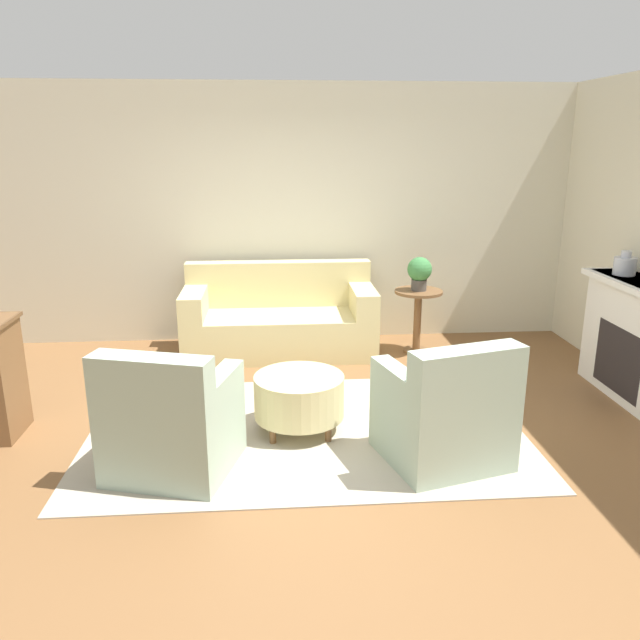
{
  "coord_description": "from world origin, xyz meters",
  "views": [
    {
      "loc": [
        -0.23,
        -4.44,
        2.19
      ],
      "look_at": [
        0.15,
        0.55,
        0.75
      ],
      "focal_mm": 35.0,
      "sensor_mm": 36.0,
      "label": 1
    }
  ],
  "objects_px": {
    "armchair_left": "(170,424)",
    "potted_plant_on_side_table": "(420,272)",
    "couch": "(280,321)",
    "side_table": "(418,311)",
    "ottoman_table": "(299,396)",
    "vase_mantel_near": "(625,265)",
    "armchair_right": "(446,415)"
  },
  "relations": [
    {
      "from": "vase_mantel_near",
      "to": "armchair_left",
      "type": "bearing_deg",
      "value": -160.93
    },
    {
      "from": "armchair_left",
      "to": "vase_mantel_near",
      "type": "distance_m",
      "value": 4.12
    },
    {
      "from": "ottoman_table",
      "to": "potted_plant_on_side_table",
      "type": "bearing_deg",
      "value": 53.45
    },
    {
      "from": "ottoman_table",
      "to": "side_table",
      "type": "bearing_deg",
      "value": 53.45
    },
    {
      "from": "armchair_right",
      "to": "vase_mantel_near",
      "type": "height_order",
      "value": "vase_mantel_near"
    },
    {
      "from": "armchair_right",
      "to": "vase_mantel_near",
      "type": "xyz_separation_m",
      "value": [
        1.94,
        1.32,
        0.77
      ]
    },
    {
      "from": "couch",
      "to": "armchair_right",
      "type": "height_order",
      "value": "couch"
    },
    {
      "from": "ottoman_table",
      "to": "potted_plant_on_side_table",
      "type": "xyz_separation_m",
      "value": [
        1.34,
        1.81,
        0.59
      ]
    },
    {
      "from": "ottoman_table",
      "to": "vase_mantel_near",
      "type": "xyz_separation_m",
      "value": [
        2.94,
        0.76,
        0.84
      ]
    },
    {
      "from": "ottoman_table",
      "to": "couch",
      "type": "bearing_deg",
      "value": 93.62
    },
    {
      "from": "armchair_left",
      "to": "vase_mantel_near",
      "type": "bearing_deg",
      "value": 19.07
    },
    {
      "from": "couch",
      "to": "side_table",
      "type": "relative_size",
      "value": 2.93
    },
    {
      "from": "side_table",
      "to": "vase_mantel_near",
      "type": "xyz_separation_m",
      "value": [
        1.59,
        -1.05,
        0.67
      ]
    },
    {
      "from": "armchair_left",
      "to": "ottoman_table",
      "type": "bearing_deg",
      "value": 32.45
    },
    {
      "from": "armchair_right",
      "to": "vase_mantel_near",
      "type": "distance_m",
      "value": 2.47
    },
    {
      "from": "ottoman_table",
      "to": "potted_plant_on_side_table",
      "type": "distance_m",
      "value": 2.33
    },
    {
      "from": "armchair_left",
      "to": "side_table",
      "type": "xyz_separation_m",
      "value": [
        2.24,
        2.38,
        0.1
      ]
    },
    {
      "from": "armchair_right",
      "to": "potted_plant_on_side_table",
      "type": "height_order",
      "value": "potted_plant_on_side_table"
    },
    {
      "from": "armchair_right",
      "to": "side_table",
      "type": "height_order",
      "value": "armchair_right"
    },
    {
      "from": "ottoman_table",
      "to": "armchair_right",
      "type": "bearing_deg",
      "value": -29.65
    },
    {
      "from": "vase_mantel_near",
      "to": "potted_plant_on_side_table",
      "type": "distance_m",
      "value": 1.93
    },
    {
      "from": "ottoman_table",
      "to": "side_table",
      "type": "xyz_separation_m",
      "value": [
        1.34,
        1.81,
        0.17
      ]
    },
    {
      "from": "side_table",
      "to": "ottoman_table",
      "type": "bearing_deg",
      "value": -126.55
    },
    {
      "from": "armchair_left",
      "to": "vase_mantel_near",
      "type": "relative_size",
      "value": 4.4
    },
    {
      "from": "armchair_left",
      "to": "potted_plant_on_side_table",
      "type": "relative_size",
      "value": 2.71
    },
    {
      "from": "side_table",
      "to": "vase_mantel_near",
      "type": "relative_size",
      "value": 3.14
    },
    {
      "from": "couch",
      "to": "armchair_left",
      "type": "distance_m",
      "value": 2.62
    },
    {
      "from": "couch",
      "to": "armchair_left",
      "type": "height_order",
      "value": "couch"
    },
    {
      "from": "armchair_left",
      "to": "potted_plant_on_side_table",
      "type": "distance_m",
      "value": 3.3
    },
    {
      "from": "armchair_left",
      "to": "ottoman_table",
      "type": "relative_size",
      "value": 1.37
    },
    {
      "from": "potted_plant_on_side_table",
      "to": "couch",
      "type": "bearing_deg",
      "value": 174.96
    },
    {
      "from": "side_table",
      "to": "vase_mantel_near",
      "type": "height_order",
      "value": "vase_mantel_near"
    }
  ]
}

